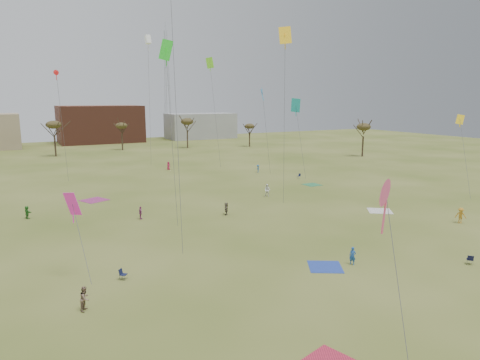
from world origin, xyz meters
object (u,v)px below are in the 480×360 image
camp_chair_center (470,261)px  radio_tower (167,85)px  camp_chair_left (123,276)px  flyer_near_right (353,256)px  camp_chair_right (299,177)px

camp_chair_center → radio_tower: (17.26, 131.86, 18.95)m
camp_chair_left → radio_tower: bearing=20.9°
flyer_near_right → camp_chair_center: size_ratio=1.82×
camp_chair_left → radio_tower: radio_tower is taller
flyer_near_right → camp_chair_right: bearing=122.0°
camp_chair_center → camp_chair_right: bearing=-58.2°
camp_chair_left → flyer_near_right: bearing=-67.3°
flyer_near_right → camp_chair_center: 10.31m
flyer_near_right → camp_chair_left: 19.42m
camp_chair_center → radio_tower: size_ratio=0.02×
camp_chair_right → radio_tower: size_ratio=0.02×
flyer_near_right → camp_chair_right: (20.34, 36.44, -0.53)m
camp_chair_center → flyer_near_right: bearing=19.4°
camp_chair_right → radio_tower: (6.04, 90.64, 18.95)m
flyer_near_right → camp_chair_left: size_ratio=1.82×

